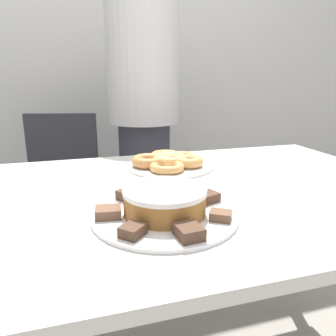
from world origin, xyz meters
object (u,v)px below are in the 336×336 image
object	(u,v)px
frosted_cake	(165,201)
plate_donuts	(170,166)
person_standing	(144,114)
plate_cake	(165,215)
office_chair_left	(60,201)

from	to	relation	value
frosted_cake	plate_donuts	bearing A→B (deg)	71.44
plate_donuts	frosted_cake	bearing A→B (deg)	-108.56
person_standing	plate_cake	size ratio (longest dim) A/B	4.72
person_standing	office_chair_left	xyz separation A→B (m)	(-0.49, -0.03, -0.46)
office_chair_left	frosted_cake	size ratio (longest dim) A/B	4.36
person_standing	plate_donuts	distance (m)	0.70
plate_cake	plate_donuts	xyz separation A→B (m)	(0.14, 0.43, 0.00)
plate_cake	frosted_cake	xyz separation A→B (m)	(0.00, 0.00, 0.04)
person_standing	office_chair_left	distance (m)	0.67
plate_cake	frosted_cake	world-z (taller)	frosted_cake
office_chair_left	plate_cake	distance (m)	1.17
person_standing	frosted_cake	distance (m)	1.13
person_standing	office_chair_left	size ratio (longest dim) A/B	1.90
person_standing	frosted_cake	world-z (taller)	person_standing
plate_cake	plate_donuts	world-z (taller)	same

